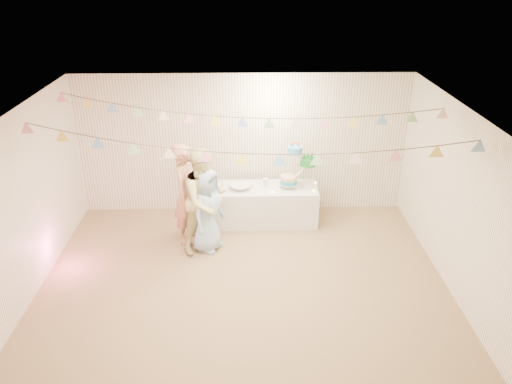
{
  "coord_description": "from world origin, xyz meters",
  "views": [
    {
      "loc": [
        0.05,
        -6.07,
        4.42
      ],
      "look_at": [
        0.2,
        0.8,
        1.15
      ],
      "focal_mm": 35.0,
      "sensor_mm": 36.0,
      "label": 1
    }
  ],
  "objects_px": {
    "table": "(266,204)",
    "cake_stand": "(298,162)",
    "person_adult_a": "(187,194)",
    "person_adult_b": "(205,200)",
    "person_child": "(207,210)"
  },
  "relations": [
    {
      "from": "person_child",
      "to": "person_adult_a",
      "type": "bearing_deg",
      "value": 76.59
    },
    {
      "from": "person_adult_a",
      "to": "person_adult_b",
      "type": "height_order",
      "value": "person_adult_b"
    },
    {
      "from": "table",
      "to": "person_child",
      "type": "relative_size",
      "value": 1.27
    },
    {
      "from": "table",
      "to": "cake_stand",
      "type": "relative_size",
      "value": 2.3
    },
    {
      "from": "table",
      "to": "cake_stand",
      "type": "bearing_deg",
      "value": 5.19
    },
    {
      "from": "cake_stand",
      "to": "person_child",
      "type": "height_order",
      "value": "cake_stand"
    },
    {
      "from": "cake_stand",
      "to": "person_adult_a",
      "type": "height_order",
      "value": "person_adult_a"
    },
    {
      "from": "person_adult_a",
      "to": "person_child",
      "type": "height_order",
      "value": "person_adult_a"
    },
    {
      "from": "cake_stand",
      "to": "person_adult_a",
      "type": "distance_m",
      "value": 2.02
    },
    {
      "from": "cake_stand",
      "to": "person_child",
      "type": "bearing_deg",
      "value": -147.98
    },
    {
      "from": "table",
      "to": "person_adult_a",
      "type": "relative_size",
      "value": 1.05
    },
    {
      "from": "table",
      "to": "person_child",
      "type": "height_order",
      "value": "person_child"
    },
    {
      "from": "person_adult_a",
      "to": "person_adult_b",
      "type": "xyz_separation_m",
      "value": [
        0.31,
        -0.26,
        0.01
      ]
    },
    {
      "from": "table",
      "to": "cake_stand",
      "type": "xyz_separation_m",
      "value": [
        0.55,
        0.05,
        0.8
      ]
    },
    {
      "from": "cake_stand",
      "to": "person_adult_a",
      "type": "bearing_deg",
      "value": -160.36
    }
  ]
}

